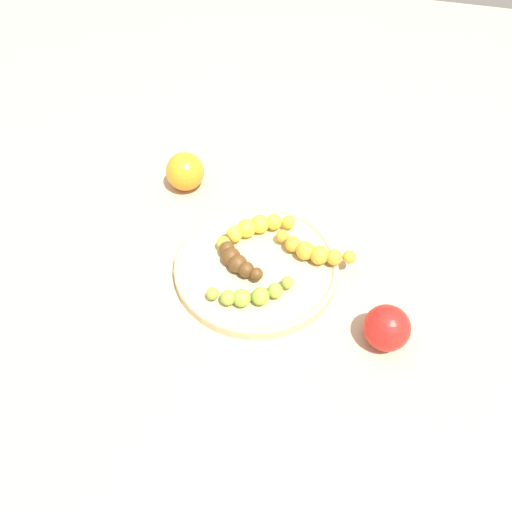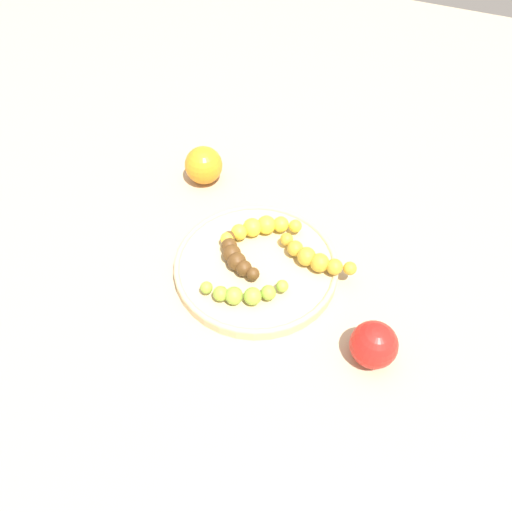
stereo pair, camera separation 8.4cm
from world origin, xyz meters
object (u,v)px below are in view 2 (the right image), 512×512
object	(u,v)px
fruit_bowl	(256,266)
apple_red	(374,345)
banana_green	(244,294)
banana_overripe	(236,257)
banana_spotted	(314,258)
orange_fruit	(204,165)
banana_yellow	(260,228)

from	to	relation	value
fruit_bowl	apple_red	xyz separation A→B (m)	(0.23, -0.08, 0.02)
fruit_bowl	apple_red	bearing A→B (deg)	-20.34
banana_green	fruit_bowl	bearing A→B (deg)	164.76
fruit_bowl	banana_green	bearing A→B (deg)	-79.89
banana_overripe	banana_spotted	size ratio (longest dim) A/B	0.66
banana_green	orange_fruit	distance (m)	0.33
banana_yellow	apple_red	xyz separation A→B (m)	(0.25, -0.15, -0.00)
fruit_bowl	banana_overripe	bearing A→B (deg)	-157.10
banana_green	banana_yellow	world-z (taller)	banana_yellow
banana_green	banana_spotted	world-z (taller)	banana_spotted
banana_yellow	orange_fruit	size ratio (longest dim) A/B	1.60
banana_green	banana_yellow	xyz separation A→B (m)	(-0.03, 0.14, 0.00)
banana_overripe	banana_yellow	world-z (taller)	banana_yellow
banana_yellow	orange_fruit	world-z (taller)	orange_fruit
banana_overripe	banana_green	bearing A→B (deg)	73.93
banana_green	banana_spotted	xyz separation A→B (m)	(0.08, 0.11, 0.00)
banana_yellow	fruit_bowl	bearing A→B (deg)	159.64
orange_fruit	fruit_bowl	bearing A→B (deg)	-42.27
banana_green	banana_overripe	bearing A→B (deg)	-170.07
apple_red	banana_yellow	bearing A→B (deg)	149.10
banana_overripe	banana_spotted	xyz separation A→B (m)	(0.12, 0.05, 0.00)
banana_yellow	banana_green	bearing A→B (deg)	155.47
banana_overripe	banana_green	size ratio (longest dim) A/B	0.72
banana_overripe	banana_yellow	xyz separation A→B (m)	(0.01, 0.08, 0.00)
banana_spotted	banana_yellow	xyz separation A→B (m)	(-0.11, 0.03, 0.00)
banana_spotted	apple_red	xyz separation A→B (m)	(0.14, -0.12, 0.00)
fruit_bowl	apple_red	size ratio (longest dim) A/B	3.95
banana_overripe	orange_fruit	distance (m)	0.25
banana_overripe	orange_fruit	xyz separation A→B (m)	(-0.16, 0.19, 0.00)
banana_yellow	apple_red	distance (m)	0.29
fruit_bowl	banana_yellow	size ratio (longest dim) A/B	2.33
apple_red	orange_fruit	xyz separation A→B (m)	(-0.42, 0.26, 0.00)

